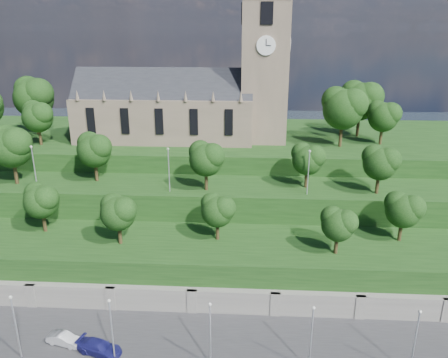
{
  "coord_description": "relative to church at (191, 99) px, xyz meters",
  "views": [
    {
      "loc": [
        11.5,
        -33.41,
        34.8
      ],
      "look_at": [
        7.76,
        30.0,
        12.7
      ],
      "focal_mm": 35.0,
      "sensor_mm": 36.0,
      "label": 1
    }
  ],
  "objects": [
    {
      "name": "promenade",
      "position": [
        -0.79,
        -39.98,
        -21.52
      ],
      "size": [
        160.0,
        12.0,
        2.0
      ],
      "primitive_type": "cube",
      "color": "#2D2D30",
      "rests_on": "ground"
    },
    {
      "name": "retaining_wall",
      "position": [
        -0.79,
        -34.01,
        -20.02
      ],
      "size": [
        160.0,
        2.1,
        5.0
      ],
      "color": "slate",
      "rests_on": "ground"
    },
    {
      "name": "embankment_lower",
      "position": [
        -0.79,
        -27.98,
        -18.52
      ],
      "size": [
        160.0,
        12.0,
        8.0
      ],
      "primitive_type": "cube",
      "color": "#163812",
      "rests_on": "ground"
    },
    {
      "name": "embankment_upper",
      "position": [
        -0.79,
        -16.98,
        -16.52
      ],
      "size": [
        160.0,
        10.0,
        12.0
      ],
      "primitive_type": "cube",
      "color": "#163812",
      "rests_on": "ground"
    },
    {
      "name": "hilltop",
      "position": [
        -0.79,
        4.02,
        -15.02
      ],
      "size": [
        160.0,
        32.0,
        15.0
      ],
      "primitive_type": "cube",
      "color": "#163812",
      "rests_on": "ground"
    },
    {
      "name": "church",
      "position": [
        0.0,
        0.0,
        0.0
      ],
      "size": [
        38.6,
        12.35,
        27.6
      ],
      "color": "brown",
      "rests_on": "hilltop"
    },
    {
      "name": "trees_lower",
      "position": [
        1.66,
        -27.71,
        -10.07
      ],
      "size": [
        68.66,
        8.4,
        7.01
      ],
      "color": "#2D2311",
      "rests_on": "embankment_lower"
    },
    {
      "name": "trees_upper",
      "position": [
        -2.71,
        -17.78,
        -5.15
      ],
      "size": [
        60.24,
        8.06,
        9.11
      ],
      "color": "#2D2311",
      "rests_on": "embankment_upper"
    },
    {
      "name": "trees_hilltop",
      "position": [
        -1.38,
        -0.84,
        -0.66
      ],
      "size": [
        77.58,
        16.15,
        11.11
      ],
      "color": "#2D2311",
      "rests_on": "hilltop"
    },
    {
      "name": "lamp_posts_promenade",
      "position": [
        -2.79,
        -43.48,
        -16.17
      ],
      "size": [
        60.36,
        0.36,
        7.51
      ],
      "color": "#B2B2B7",
      "rests_on": "promenade"
    },
    {
      "name": "lamp_posts_upper",
      "position": [
        -0.79,
        -19.98,
        -6.62
      ],
      "size": [
        40.36,
        0.36,
        6.64
      ],
      "color": "#B2B2B7",
      "rests_on": "embankment_upper"
    },
    {
      "name": "car_middle",
      "position": [
        -9.01,
        -41.29,
        -19.88
      ],
      "size": [
        4.12,
        2.26,
        1.29
      ],
      "primitive_type": "imported",
      "rotation": [
        0.0,
        0.0,
        1.33
      ],
      "color": "#ABACB0",
      "rests_on": "promenade"
    },
    {
      "name": "car_right",
      "position": [
        -4.72,
        -42.43,
        -19.81
      ],
      "size": [
        5.29,
        3.3,
        1.43
      ],
      "primitive_type": "imported",
      "rotation": [
        0.0,
        0.0,
        1.29
      ],
      "color": "navy",
      "rests_on": "promenade"
    }
  ]
}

